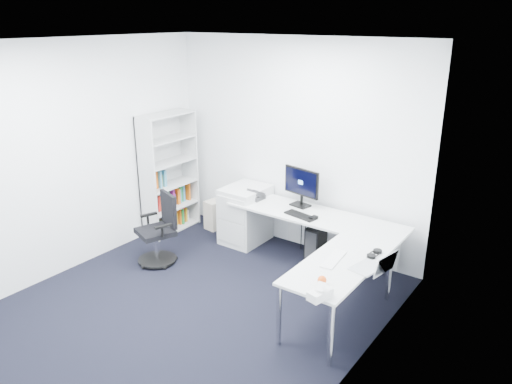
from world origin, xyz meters
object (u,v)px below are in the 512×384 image
Objects in this scene: monitor at (301,187)px; bookshelf at (169,173)px; laptop at (368,257)px; task_chair at (155,230)px; l_desk at (301,248)px.

bookshelf is at bearing -157.64° from monitor.
bookshelf reaches higher than monitor.
bookshelf reaches higher than laptop.
laptop is (3.24, -0.64, -0.08)m from bookshelf.
task_chair is at bearing -55.79° from bookshelf.
l_desk is at bearing 47.18° from task_chair.
task_chair is (0.58, -0.85, -0.40)m from bookshelf.
l_desk is 1.33× the size of bookshelf.
task_chair is at bearing -163.86° from laptop.
monitor reaches higher than laptop.
laptop is at bearing -27.70° from monitor.
monitor is at bearing 64.62° from task_chair.
monitor is (-0.29, 0.46, 0.58)m from l_desk.
laptop is at bearing -29.02° from l_desk.
task_chair is 2.70× the size of laptop.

